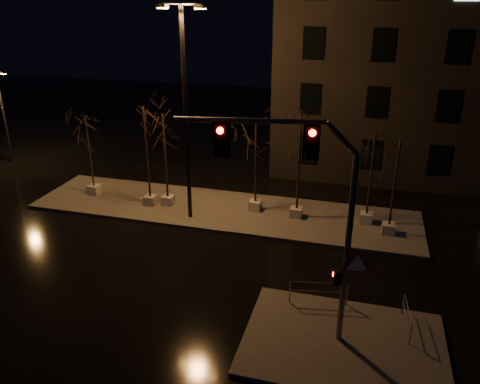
% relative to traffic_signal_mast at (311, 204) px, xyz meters
% --- Properties ---
extents(ground, '(90.00, 90.00, 0.00)m').
position_rel_traffic_signal_mast_xyz_m(ground, '(-6.05, 3.56, -5.34)').
color(ground, black).
rests_on(ground, ground).
extents(median, '(22.00, 5.00, 0.15)m').
position_rel_traffic_signal_mast_xyz_m(median, '(-6.05, 9.56, -5.26)').
color(median, '#474440').
rests_on(median, ground).
extents(sidewalk_corner, '(7.00, 5.00, 0.15)m').
position_rel_traffic_signal_mast_xyz_m(sidewalk_corner, '(1.45, 0.06, -5.26)').
color(sidewalk_corner, '#474440').
rests_on(sidewalk_corner, ground).
extents(building, '(25.00, 12.00, 15.00)m').
position_rel_traffic_signal_mast_xyz_m(building, '(7.95, 21.56, 2.16)').
color(building, black).
rests_on(building, ground).
extents(tree_0, '(1.80, 1.80, 4.80)m').
position_rel_traffic_signal_mast_xyz_m(tree_0, '(-14.25, 9.62, -1.55)').
color(tree_0, '#ADACA2').
rests_on(tree_0, median).
extents(tree_1, '(1.80, 1.80, 5.94)m').
position_rel_traffic_signal_mast_xyz_m(tree_1, '(-10.21, 9.04, -0.68)').
color(tree_1, '#ADACA2').
rests_on(tree_1, median).
extents(tree_2, '(1.80, 1.80, 5.50)m').
position_rel_traffic_signal_mast_xyz_m(tree_2, '(-9.22, 9.29, -1.01)').
color(tree_2, '#ADACA2').
rests_on(tree_2, median).
extents(tree_3, '(1.80, 1.80, 5.29)m').
position_rel_traffic_signal_mast_xyz_m(tree_3, '(-4.16, 9.96, -1.18)').
color(tree_3, '#ADACA2').
rests_on(tree_3, median).
extents(tree_4, '(1.80, 1.80, 6.10)m').
position_rel_traffic_signal_mast_xyz_m(tree_4, '(-1.76, 9.65, -0.56)').
color(tree_4, '#ADACA2').
rests_on(tree_4, median).
extents(tree_5, '(1.80, 1.80, 5.17)m').
position_rel_traffic_signal_mast_xyz_m(tree_5, '(1.96, 9.99, -1.26)').
color(tree_5, '#ADACA2').
rests_on(tree_5, median).
extents(tree_6, '(1.80, 1.80, 5.07)m').
position_rel_traffic_signal_mast_xyz_m(tree_6, '(3.09, 8.96, -1.34)').
color(tree_6, '#ADACA2').
rests_on(tree_6, median).
extents(traffic_signal_mast, '(6.40, 1.14, 7.90)m').
position_rel_traffic_signal_mast_xyz_m(traffic_signal_mast, '(0.00, 0.00, 0.00)').
color(traffic_signal_mast, slate).
rests_on(traffic_signal_mast, sidewalk_corner).
extents(streetlight_main, '(2.72, 1.01, 10.98)m').
position_rel_traffic_signal_mast_xyz_m(streetlight_main, '(-7.40, 8.14, 1.15)').
color(streetlight_main, black).
rests_on(streetlight_main, median).
extents(streetlight_far, '(1.28, 0.59, 6.69)m').
position_rel_traffic_signal_mast_xyz_m(streetlight_far, '(-23.62, 13.73, -1.66)').
color(streetlight_far, black).
rests_on(streetlight_far, ground).
extents(guard_rail_a, '(2.25, 0.46, 0.98)m').
position_rel_traffic_signal_mast_xyz_m(guard_rail_a, '(0.31, 2.06, -4.55)').
color(guard_rail_a, slate).
rests_on(guard_rail_a, sidewalk_corner).
extents(guard_rail_b, '(0.21, 1.83, 0.87)m').
position_rel_traffic_signal_mast_xyz_m(guard_rail_b, '(3.58, 1.44, -4.63)').
color(guard_rail_b, slate).
rests_on(guard_rail_b, sidewalk_corner).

